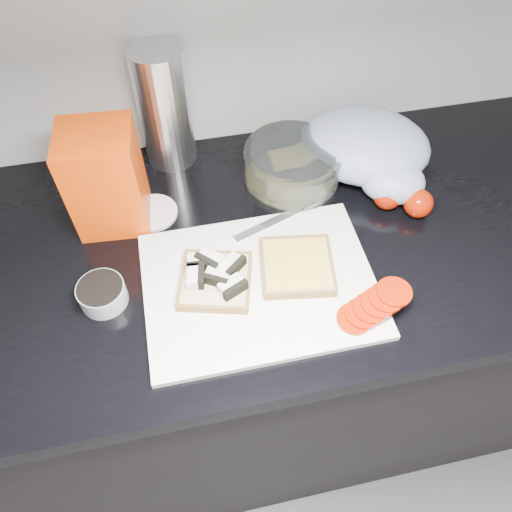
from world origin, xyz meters
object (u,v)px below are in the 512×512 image
(cutting_board, at_px, (260,285))
(glass_bowl, at_px, (292,167))
(steel_canister, at_px, (164,108))
(bread_bag, at_px, (106,179))

(cutting_board, relative_size, glass_bowl, 2.05)
(cutting_board, height_order, glass_bowl, glass_bowl)
(cutting_board, xyz_separation_m, steel_canister, (-0.11, 0.37, 0.12))
(glass_bowl, relative_size, steel_canister, 0.78)
(steel_canister, bearing_deg, glass_bowl, -29.18)
(glass_bowl, bearing_deg, cutting_board, -116.29)
(bread_bag, height_order, steel_canister, steel_canister)
(cutting_board, distance_m, steel_canister, 0.41)
(bread_bag, relative_size, steel_canister, 0.80)
(glass_bowl, height_order, bread_bag, bread_bag)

